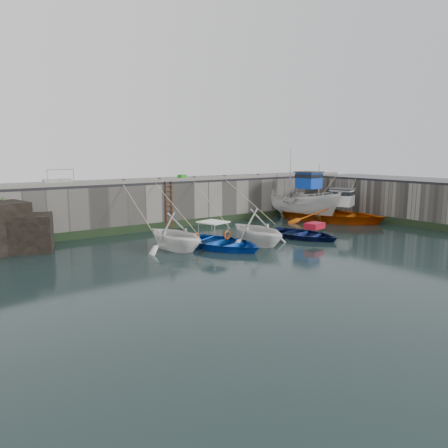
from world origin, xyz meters
TOP-DOWN VIEW (x-y plane):
  - ground at (0.00, 0.00)m, footprint 120.00×120.00m
  - quay_back at (0.00, 12.50)m, footprint 30.00×5.00m
  - quay_right at (14.50, 2.50)m, footprint 5.00×15.00m
  - road_back at (0.00, 12.50)m, footprint 30.00×5.00m
  - road_right at (14.50, 2.50)m, footprint 5.00×15.00m
  - kerb_back at (0.00, 10.15)m, footprint 30.00×0.30m
  - algae_back at (0.00, 9.96)m, footprint 30.00×0.08m
  - algae_right at (11.96, 2.50)m, footprint 0.08×15.00m
  - ladder at (-2.00, 9.91)m, footprint 0.51×0.08m
  - boat_near_white at (-4.78, 4.27)m, footprint 4.23×4.73m
  - boat_near_white_rope at (-4.78, 8.38)m, footprint 0.04×4.15m
  - boat_near_blue at (-2.58, 3.18)m, footprint 4.83×5.91m
  - boat_near_blue_rope at (-2.58, 7.84)m, footprint 0.04×5.04m
  - boat_near_blacktrim at (-0.38, 2.74)m, footprint 3.94×4.51m
  - boat_near_blacktrim_rope at (-0.38, 7.62)m, footprint 0.04×5.43m
  - boat_near_navy at (3.06, 2.51)m, footprint 4.14×5.17m
  - boat_near_navy_rope at (3.06, 7.51)m, footprint 0.04×5.62m
  - boat_far_white at (8.56, 7.98)m, footprint 3.41×7.32m
  - boat_far_orange at (9.51, 5.63)m, footprint 7.93×9.01m
  - fish_crate at (0.37, 12.24)m, footprint 0.63×0.56m
  - railing at (-8.75, 11.25)m, footprint 1.60×1.05m
  - bollard_a at (-5.00, 10.25)m, footprint 0.18×0.18m
  - bollard_b at (-2.50, 10.25)m, footprint 0.18×0.18m
  - bollard_c at (0.20, 10.25)m, footprint 0.18×0.18m
  - bollard_d at (2.80, 10.25)m, footprint 0.18×0.18m
  - bollard_e at (6.00, 10.25)m, footprint 0.18×0.18m

SIDE VIEW (x-z plane):
  - ground at x=0.00m, z-range 0.00..0.00m
  - boat_near_white at x=-4.78m, z-range -1.13..1.13m
  - boat_near_white_rope at x=-4.78m, z-range -1.55..1.55m
  - boat_near_blue at x=-2.58m, z-range -0.54..0.54m
  - boat_near_blue_rope at x=-2.58m, z-range -1.55..1.55m
  - boat_near_blacktrim at x=-0.38m, z-range -1.14..1.14m
  - boat_near_blacktrim_rope at x=-0.38m, z-range -1.55..1.55m
  - boat_near_navy at x=3.06m, z-range -0.48..0.48m
  - boat_near_navy_rope at x=3.06m, z-range -1.55..1.55m
  - algae_back at x=0.00m, z-range 0.00..0.50m
  - algae_right at x=11.96m, z-range 0.00..0.50m
  - boat_far_orange at x=9.51m, z-range -1.77..2.78m
  - boat_far_white at x=8.56m, z-range -1.72..4.01m
  - quay_back at x=0.00m, z-range 0.00..3.00m
  - quay_right at x=14.50m, z-range 0.00..3.00m
  - ladder at x=-2.00m, z-range -0.01..3.19m
  - road_back at x=0.00m, z-range 3.00..3.16m
  - road_right at x=14.50m, z-range 3.00..3.16m
  - kerb_back at x=0.00m, z-range 3.16..3.36m
  - bollard_a at x=-5.00m, z-range 3.16..3.44m
  - bollard_b at x=-2.50m, z-range 3.16..3.44m
  - bollard_c at x=0.20m, z-range 3.16..3.44m
  - bollard_d at x=2.80m, z-range 3.16..3.44m
  - bollard_e at x=6.00m, z-range 3.16..3.44m
  - fish_crate at x=0.37m, z-range 3.16..3.47m
  - railing at x=-8.75m, z-range 2.86..3.86m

